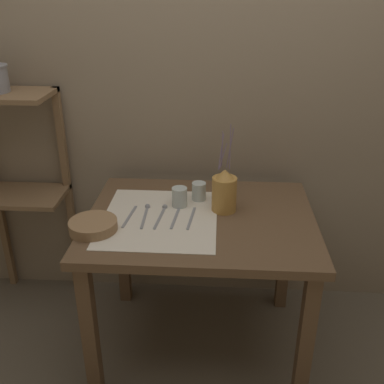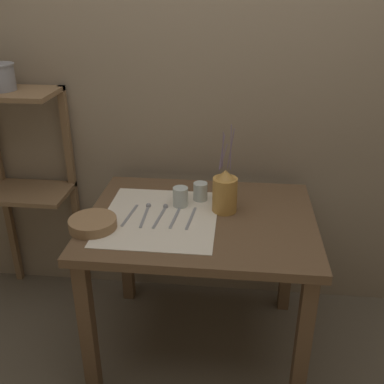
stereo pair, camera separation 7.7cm
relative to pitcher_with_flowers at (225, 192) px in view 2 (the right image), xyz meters
The scene contains 14 objects.
ground_plane 0.86m from the pitcher_with_flowers, 147.31° to the right, with size 12.00×12.00×0.00m, color brown.
stone_wall_back 0.58m from the pitcher_with_flowers, 103.00° to the left, with size 7.00×0.06×2.40m.
wooden_table 0.24m from the pitcher_with_flowers, 147.31° to the right, with size 1.03×0.81×0.75m.
wooden_shelf_unit 1.12m from the pitcher_with_flowers, 164.94° to the left, with size 0.46×0.30×1.23m.
linen_cloth 0.32m from the pitcher_with_flowers, 161.13° to the right, with size 0.51×0.57×0.00m.
pitcher_with_flowers is the anchor object (origin of this frame).
wooden_bowl 0.60m from the pitcher_with_flowers, 158.16° to the right, with size 0.21×0.21×0.05m.
glass_tumbler_near 0.21m from the pitcher_with_flowers, behind, with size 0.07×0.07×0.09m.
glass_tumbler_far 0.16m from the pitcher_with_flowers, 140.09° to the left, with size 0.07×0.07×0.09m.
knife_center 0.44m from the pitcher_with_flowers, 166.95° to the right, with size 0.03×0.21×0.00m.
spoon_outer 0.37m from the pitcher_with_flowers, behind, with size 0.02×0.22×0.02m.
spoon_inner 0.30m from the pitcher_with_flowers, behind, with size 0.04×0.22×0.02m.
fork_inner 0.25m from the pitcher_with_flowers, 156.44° to the right, with size 0.03×0.21×0.00m.
fork_outer 0.20m from the pitcher_with_flowers, 146.21° to the right, with size 0.03×0.21×0.00m.
Camera 2 is at (0.15, -1.78, 1.72)m, focal length 42.00 mm.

